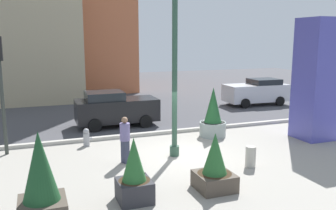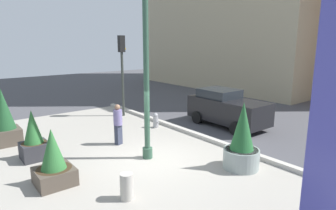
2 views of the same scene
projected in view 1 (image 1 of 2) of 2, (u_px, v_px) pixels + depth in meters
ground_plane at (148, 131)px, 17.55m from camera, size 60.00×60.00×0.00m
plaza_pavement at (201, 173)px, 12.02m from camera, size 18.00×10.00×0.02m
curb_strip at (154, 133)px, 16.72m from camera, size 18.00×0.24×0.16m
lamp_post at (175, 64)px, 13.11m from camera, size 0.44×0.44×7.23m
art_pillar_blue at (317, 80)px, 15.73m from camera, size 1.52×1.52×5.32m
potted_plant_by_pillar at (213, 117)px, 16.34m from camera, size 1.20×1.20×2.28m
potted_plant_mid_plaza at (215, 167)px, 10.55m from camera, size 1.08×1.08×1.74m
potted_plant_curbside at (134, 175)px, 9.76m from camera, size 0.92×0.92×1.83m
potted_plant_near_left at (41, 185)px, 8.41m from camera, size 1.11×1.11×2.35m
fire_hydrant at (86, 137)px, 14.98m from camera, size 0.36×0.26×0.75m
concrete_bollard at (251, 157)px, 12.49m from camera, size 0.36×0.36×0.75m
traffic_light_far_side at (0, 76)px, 13.39m from camera, size 0.28×0.42×4.52m
car_curb_west at (115, 109)px, 18.35m from camera, size 4.14×2.03×1.81m
car_curb_east at (256, 92)px, 24.33m from camera, size 4.32×2.17×1.76m
pedestrian_by_curb at (125, 138)px, 12.80m from camera, size 0.46×0.46×1.71m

